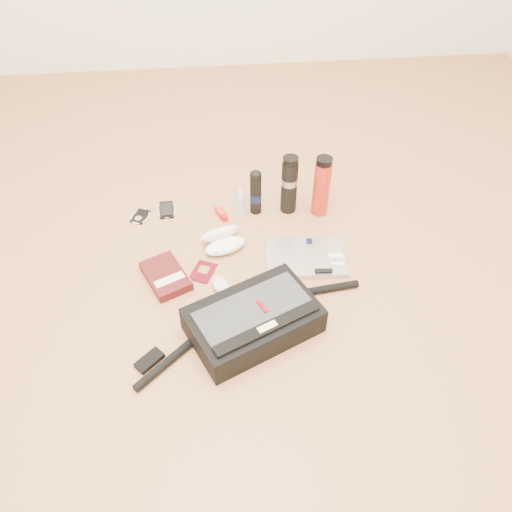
% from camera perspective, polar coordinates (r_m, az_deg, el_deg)
% --- Properties ---
extents(ground, '(4.00, 4.00, 0.00)m').
position_cam_1_polar(ground, '(1.93, -0.84, -3.51)').
color(ground, '#B17A49').
rests_on(ground, ground).
extents(messenger_bag, '(0.84, 0.43, 0.13)m').
position_cam_1_polar(messenger_bag, '(1.76, -0.36, -7.34)').
color(messenger_bag, black).
rests_on(messenger_bag, ground).
extents(laptop, '(0.34, 0.25, 0.03)m').
position_cam_1_polar(laptop, '(2.04, 5.81, -0.16)').
color(laptop, '#B8B8BA').
rests_on(laptop, ground).
extents(book, '(0.22, 0.25, 0.04)m').
position_cam_1_polar(book, '(1.98, -10.24, -2.25)').
color(book, '#440E11').
rests_on(book, ground).
extents(passport, '(0.12, 0.14, 0.01)m').
position_cam_1_polar(passport, '(2.00, -6.06, -1.78)').
color(passport, '#490512').
rests_on(passport, ground).
extents(mouse, '(0.10, 0.12, 0.03)m').
position_cam_1_polar(mouse, '(1.92, -4.00, -3.35)').
color(mouse, silver).
rests_on(mouse, ground).
extents(sunglasses_case, '(0.22, 0.20, 0.10)m').
position_cam_1_polar(sunglasses_case, '(2.07, -3.84, 1.85)').
color(sunglasses_case, white).
rests_on(sunglasses_case, ground).
extents(ipod, '(0.11, 0.11, 0.01)m').
position_cam_1_polar(ipod, '(2.29, -13.09, 4.43)').
color(ipod, black).
rests_on(ipod, ground).
extents(phone, '(0.10, 0.12, 0.01)m').
position_cam_1_polar(phone, '(2.30, -10.19, 5.23)').
color(phone, black).
rests_on(phone, ground).
extents(inhaler, '(0.06, 0.11, 0.03)m').
position_cam_1_polar(inhaler, '(2.24, -4.07, 5.04)').
color(inhaler, red).
rests_on(inhaler, ground).
extents(spray_bottle, '(0.04, 0.04, 0.13)m').
position_cam_1_polar(spray_bottle, '(2.21, -1.74, 5.96)').
color(spray_bottle, '#AED0E4').
rests_on(spray_bottle, ground).
extents(aerosol_can, '(0.05, 0.05, 0.22)m').
position_cam_1_polar(aerosol_can, '(2.20, -0.04, 7.31)').
color(aerosol_can, black).
rests_on(aerosol_can, ground).
extents(thermos_black, '(0.07, 0.07, 0.28)m').
position_cam_1_polar(thermos_black, '(2.20, 3.82, 8.16)').
color(thermos_black, black).
rests_on(thermos_black, ground).
extents(thermos_red, '(0.08, 0.08, 0.28)m').
position_cam_1_polar(thermos_red, '(2.20, 7.49, 7.89)').
color(thermos_red, '#AC2617').
rests_on(thermos_red, ground).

